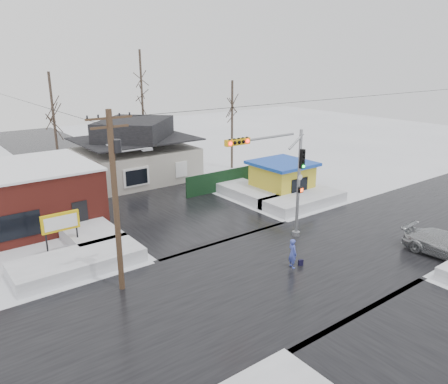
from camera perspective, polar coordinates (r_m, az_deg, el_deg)
ground at (r=24.63m, az=7.91°, el=-10.04°), size 120.00×120.00×0.00m
road_ns at (r=24.62m, az=7.91°, el=-10.02°), size 10.00×120.00×0.02m
road_ew at (r=24.62m, az=7.91°, el=-10.02°), size 120.00×10.00×0.02m
snowbank_nw at (r=25.65m, az=-18.54°, el=-8.67°), size 7.00×3.00×0.80m
snowbank_ne at (r=35.00m, az=10.35°, el=-1.07°), size 7.00×3.00×0.80m
snowbank_nside_w at (r=30.60m, az=-18.11°, el=-4.37°), size 3.00×8.00×0.80m
snowbank_nside_e at (r=37.12m, az=2.58°, el=0.26°), size 3.00×8.00×0.80m
traffic_signal at (r=26.60m, az=7.54°, el=2.53°), size 6.05×0.68×7.00m
utility_pole at (r=21.22m, az=-13.89°, el=-0.00°), size 3.15×0.44×9.00m
marquee_sign at (r=27.29m, az=-20.57°, el=-3.84°), size 2.20×0.21×2.55m
house at (r=42.16m, az=-11.46°, el=5.11°), size 10.40×8.40×5.76m
kiosk at (r=37.02m, az=7.57°, el=1.79°), size 4.60×4.60×2.88m
fence at (r=38.18m, az=0.10°, el=1.55°), size 8.00×0.12×1.80m
tree_far_left at (r=43.03m, az=-21.66°, el=11.69°), size 3.00×3.00×10.00m
tree_far_mid at (r=48.45m, az=-10.82°, el=14.95°), size 3.00×3.00×12.00m
tree_far_right at (r=45.05m, az=1.08°, el=12.05°), size 3.00×3.00×9.00m
pedestrian at (r=24.58m, az=8.94°, el=-7.95°), size 0.52×0.69×1.69m
car at (r=28.70m, az=27.02°, el=-6.25°), size 2.35×5.00×1.41m
shopping_bag at (r=25.13m, az=9.98°, el=-9.12°), size 0.30×0.20×0.35m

